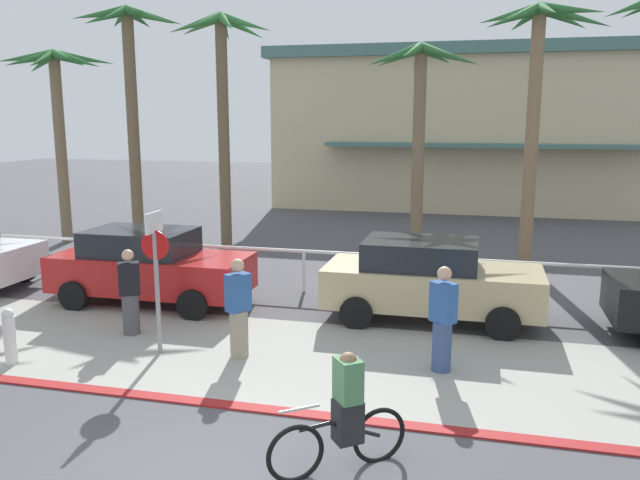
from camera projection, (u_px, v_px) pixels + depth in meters
ground_plane at (363, 280)px, 16.70m from camera, size 80.00×80.00×0.00m
sidewalk_strip at (304, 360)px, 11.18m from camera, size 44.00×4.00×0.02m
curb_paint at (266, 409)px, 9.27m from camera, size 44.00×0.24×0.03m
building_backdrop at (482, 128)px, 31.68m from camera, size 19.07×11.70×7.20m
rail_fence at (352, 260)px, 15.12m from camera, size 21.39×0.08×1.04m
stop_sign_bike_lane at (156, 262)px, 11.19m from camera, size 0.52×0.56×2.56m
bollard_1 at (10, 336)px, 10.90m from camera, size 0.20×0.20×1.00m
palm_tree_1 at (57, 91)px, 20.76m from camera, size 3.46×3.05×6.30m
palm_tree_2 at (130, 66)px, 19.69m from camera, size 3.11×2.84×7.48m
palm_tree_3 at (222, 74)px, 20.20m from camera, size 3.47×3.10×7.36m
palm_tree_4 at (419, 97)px, 18.43m from camera, size 3.26×3.32×6.25m
palm_tree_5 at (538, 63)px, 17.08m from camera, size 3.51×3.51×7.13m
car_red_1 at (149, 266)px, 14.45m from camera, size 4.40×2.02×1.69m
car_tan_2 at (429, 280)px, 13.23m from camera, size 4.40×2.02×1.69m
cyclist_black_0 at (344, 415)px, 7.62m from camera, size 1.48×1.15×1.50m
pedestrian_0 at (443, 323)px, 10.54m from camera, size 0.48×0.45×1.79m
pedestrian_1 at (239, 312)px, 11.17m from camera, size 0.45×0.48×1.78m
pedestrian_2 at (130, 296)px, 12.35m from camera, size 0.48×0.44×1.69m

